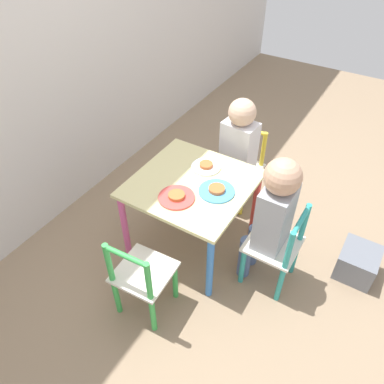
% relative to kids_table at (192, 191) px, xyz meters
% --- Properties ---
extents(ground_plane, '(6.00, 6.00, 0.00)m').
position_rel_kids_table_xyz_m(ground_plane, '(0.00, 0.00, -0.40)').
color(ground_plane, '#8C755B').
extents(kids_table, '(0.61, 0.61, 0.47)m').
position_rel_kids_table_xyz_m(kids_table, '(0.00, 0.00, 0.00)').
color(kids_table, beige).
rests_on(kids_table, ground_plane).
extents(chair_teal, '(0.26, 0.26, 0.52)m').
position_rel_kids_table_xyz_m(chair_teal, '(-0.00, -0.51, -0.15)').
color(chair_teal, silver).
rests_on(chair_teal, ground_plane).
extents(chair_yellow, '(0.29, 0.29, 0.52)m').
position_rel_kids_table_xyz_m(chair_yellow, '(0.51, -0.05, -0.15)').
color(chair_yellow, silver).
rests_on(chair_yellow, ground_plane).
extents(chair_green, '(0.28, 0.28, 0.52)m').
position_rel_kids_table_xyz_m(chair_green, '(-0.51, -0.03, -0.15)').
color(chair_green, silver).
rests_on(chair_green, ground_plane).
extents(child_front, '(0.20, 0.22, 0.79)m').
position_rel_kids_table_xyz_m(child_front, '(-0.00, -0.45, 0.08)').
color(child_front, '#4C608E').
rests_on(child_front, ground_plane).
extents(child_right, '(0.22, 0.21, 0.76)m').
position_rel_kids_table_xyz_m(child_right, '(0.45, -0.05, 0.05)').
color(child_right, '#7A6B5B').
rests_on(child_right, ground_plane).
extents(plate_front, '(0.19, 0.19, 0.03)m').
position_rel_kids_table_xyz_m(plate_front, '(-0.00, -0.15, 0.07)').
color(plate_front, '#4C9EE0').
rests_on(plate_front, kids_table).
extents(plate_right, '(0.16, 0.16, 0.03)m').
position_rel_kids_table_xyz_m(plate_right, '(0.15, 0.00, 0.07)').
color(plate_right, white).
rests_on(plate_right, kids_table).
extents(plate_left, '(0.19, 0.19, 0.03)m').
position_rel_kids_table_xyz_m(plate_left, '(-0.15, 0.00, 0.07)').
color(plate_left, '#E54C47').
rests_on(plate_left, kids_table).
extents(storage_bin, '(0.22, 0.20, 0.17)m').
position_rel_kids_table_xyz_m(storage_bin, '(0.28, -0.90, -0.32)').
color(storage_bin, slate).
rests_on(storage_bin, ground_plane).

